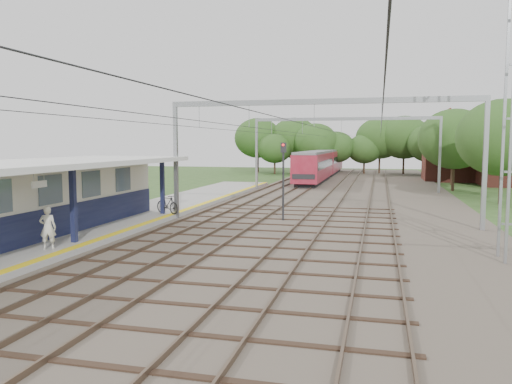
% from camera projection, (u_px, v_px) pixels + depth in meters
% --- Properties ---
extents(ground, '(160.00, 160.00, 0.00)m').
position_uv_depth(ground, '(133.00, 304.00, 14.24)').
color(ground, '#2D4C1E').
rests_on(ground, ground).
extents(ballast_bed, '(18.00, 90.00, 0.10)m').
position_uv_depth(ballast_bed, '(345.00, 197.00, 42.25)').
color(ballast_bed, '#473D33').
rests_on(ballast_bed, ground).
extents(platform, '(5.00, 52.00, 0.35)m').
position_uv_depth(platform, '(131.00, 218.00, 29.54)').
color(platform, gray).
rests_on(platform, ground).
extents(yellow_stripe, '(0.45, 52.00, 0.01)m').
position_uv_depth(yellow_stripe, '(166.00, 216.00, 28.99)').
color(yellow_stripe, yellow).
rests_on(yellow_stripe, platform).
extents(station_building, '(3.41, 18.00, 3.40)m').
position_uv_depth(station_building, '(29.00, 199.00, 22.93)').
color(station_building, beige).
rests_on(station_building, platform).
extents(canopy, '(6.40, 20.00, 3.44)m').
position_uv_depth(canopy, '(34.00, 165.00, 21.54)').
color(canopy, '#121638').
rests_on(canopy, platform).
extents(rail_tracks, '(11.80, 88.00, 0.15)m').
position_uv_depth(rail_tracks, '(316.00, 195.00, 42.84)').
color(rail_tracks, brown).
rests_on(rail_tracks, ballast_bed).
extents(catenary_system, '(17.22, 88.00, 7.00)m').
position_uv_depth(catenary_system, '(334.00, 131.00, 37.31)').
color(catenary_system, gray).
rests_on(catenary_system, ground).
extents(tree_band, '(31.72, 30.88, 8.82)m').
position_uv_depth(tree_band, '(358.00, 141.00, 68.01)').
color(tree_band, '#382619').
rests_on(tree_band, ground).
extents(house_far, '(8.00, 6.12, 8.66)m').
position_uv_depth(house_far, '(458.00, 154.00, 60.31)').
color(house_far, brown).
rests_on(house_far, ground).
extents(person, '(0.75, 0.64, 1.74)m').
position_uv_depth(person, '(48.00, 228.00, 19.91)').
color(person, silver).
rests_on(person, platform).
extents(bicycle, '(1.98, 1.36, 1.17)m').
position_uv_depth(bicycle, '(167.00, 204.00, 29.98)').
color(bicycle, black).
rests_on(bicycle, platform).
extents(train, '(2.71, 33.72, 3.57)m').
position_uv_depth(train, '(323.00, 163.00, 65.27)').
color(train, black).
rests_on(train, ballast_bed).
extents(signal_post, '(0.36, 0.31, 4.62)m').
position_uv_depth(signal_post, '(283.00, 171.00, 28.83)').
color(signal_post, black).
rests_on(signal_post, ground).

